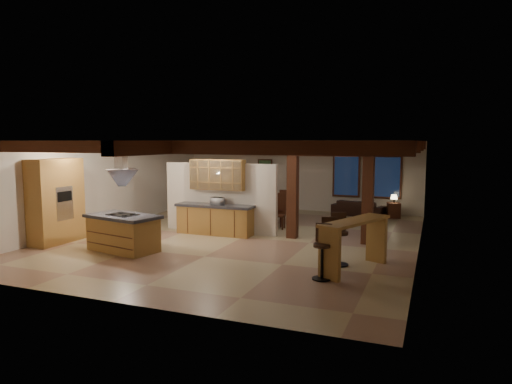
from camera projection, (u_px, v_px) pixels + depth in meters
ground at (243, 237)px, 13.78m from camera, size 12.00×12.00×0.00m
room_walls at (243, 179)px, 13.58m from camera, size 12.00×12.00×12.00m
ceiling_beams at (243, 146)px, 13.47m from camera, size 10.00×12.00×0.28m
timber_posts at (329, 180)px, 13.13m from camera, size 2.50×0.30×2.90m
partition_wall at (220, 198)px, 14.48m from camera, size 3.80×0.18×2.20m
pantry_cabinet at (56, 201)px, 12.94m from camera, size 0.67×1.60×2.40m
back_counter at (215, 219)px, 14.19m from camera, size 2.50×0.66×0.94m
upper_display_cabinet at (217, 175)px, 14.22m from camera, size 1.80×0.36×0.95m
range_hood at (122, 184)px, 11.89m from camera, size 1.10×1.10×1.40m
back_windows at (366, 176)px, 18.08m from camera, size 2.70×0.07×1.70m
framed_art at (265, 169)px, 19.62m from camera, size 0.65×0.05×0.85m
recessed_cans at (131, 142)px, 12.59m from camera, size 3.16×2.46×0.03m
kitchen_island at (123, 232)px, 12.04m from camera, size 2.14×1.43×0.98m
dining_table at (263, 216)px, 15.94m from camera, size 1.74×0.99×0.61m
sofa at (359, 208)px, 17.83m from camera, size 2.11×1.14×0.59m
microwave at (217, 201)px, 14.09m from camera, size 0.46×0.38×0.22m
bar_counter at (355, 236)px, 10.17m from camera, size 1.33×2.24×1.15m
side_table at (394, 210)px, 17.27m from camera, size 0.56×0.56×0.57m
table_lamp at (394, 197)px, 17.22m from camera, size 0.26×0.26×0.31m
bar_stool_a at (322, 251)px, 9.54m from camera, size 0.41×0.41×1.17m
bar_stool_b at (329, 244)px, 10.16m from camera, size 0.43×0.45×1.19m
bar_stool_c at (339, 239)px, 10.63m from camera, size 0.46×0.47×1.23m
dining_chairs at (263, 207)px, 15.90m from camera, size 1.99×1.99×1.18m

